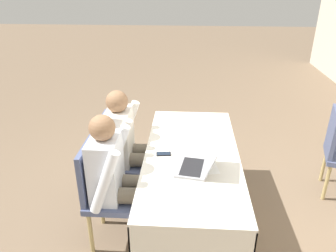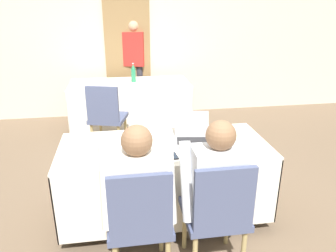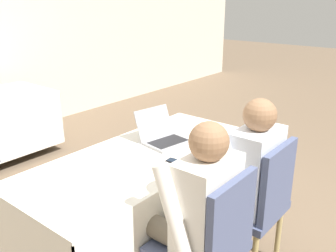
% 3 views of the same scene
% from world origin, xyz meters
% --- Properties ---
extents(ground_plane, '(24.00, 24.00, 0.00)m').
position_xyz_m(ground_plane, '(0.00, 0.00, 0.00)').
color(ground_plane, brown).
extents(conference_table_near, '(1.79, 0.79, 0.72)m').
position_xyz_m(conference_table_near, '(0.00, 0.00, 0.55)').
color(conference_table_near, white).
rests_on(conference_table_near, ground_plane).
extents(laptop, '(0.35, 0.36, 0.23)m').
position_xyz_m(laptop, '(0.25, 0.05, 0.77)').
color(laptop, '#99999E').
rests_on(laptop, conference_table_near).
extents(cell_phone, '(0.07, 0.13, 0.01)m').
position_xyz_m(cell_phone, '(0.04, -0.24, 0.73)').
color(cell_phone, black).
rests_on(cell_phone, conference_table_near).
extents(paper_beside_laptop, '(0.27, 0.33, 0.00)m').
position_xyz_m(paper_beside_laptop, '(0.22, 0.05, 0.72)').
color(paper_beside_laptop, white).
rests_on(paper_beside_laptop, conference_table_near).
extents(chair_near_left, '(0.44, 0.44, 0.91)m').
position_xyz_m(chair_near_left, '(-0.27, -0.70, 0.51)').
color(chair_near_left, tan).
rests_on(chair_near_left, ground_plane).
extents(chair_near_right, '(0.44, 0.44, 0.91)m').
position_xyz_m(chair_near_right, '(0.27, -0.70, 0.51)').
color(chair_near_right, tan).
rests_on(chair_near_right, ground_plane).
extents(person_checkered_shirt, '(0.50, 0.52, 1.17)m').
position_xyz_m(person_checkered_shirt, '(-0.27, -0.60, 0.67)').
color(person_checkered_shirt, '#665B4C').
rests_on(person_checkered_shirt, ground_plane).
extents(person_white_shirt, '(0.50, 0.52, 1.17)m').
position_xyz_m(person_white_shirt, '(0.27, -0.60, 0.67)').
color(person_white_shirt, '#665B4C').
rests_on(person_white_shirt, ground_plane).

